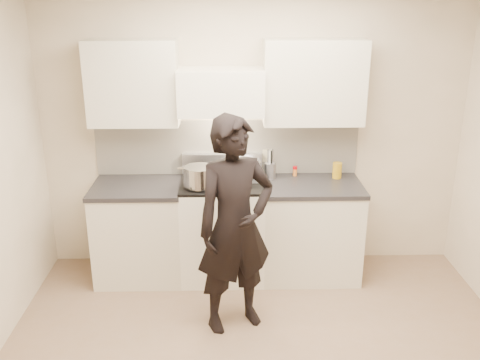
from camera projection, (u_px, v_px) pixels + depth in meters
name	position (u px, v px, depth m)	size (l,w,h in m)	color
room_shell	(255.00, 144.00, 3.69)	(4.04, 3.54, 2.70)	beige
stove	(223.00, 228.00, 5.05)	(0.76, 0.65, 0.96)	white
counter_right	(310.00, 229.00, 5.08)	(0.92, 0.67, 0.92)	beige
counter_left	(140.00, 231.00, 5.04)	(0.82, 0.67, 0.92)	beige
wok	(243.00, 166.00, 5.00)	(0.33, 0.41, 0.27)	#AEAEAE
stock_pot	(199.00, 176.00, 4.72)	(0.38, 0.33, 0.18)	#AEAEAE
utensil_crock	(270.00, 169.00, 5.04)	(0.10, 0.10, 0.27)	#B9BBC7
spice_jar	(295.00, 171.00, 5.11)	(0.04, 0.04, 0.09)	orange
oil_glass	(337.00, 170.00, 5.04)	(0.09, 0.09, 0.15)	#B88B14
person	(235.00, 226.00, 4.14)	(0.64, 0.42, 1.75)	black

